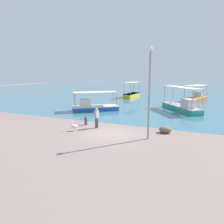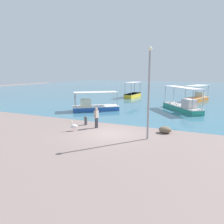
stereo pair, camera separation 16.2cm
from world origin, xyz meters
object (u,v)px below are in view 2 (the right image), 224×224
(pelican, at_px, (74,126))
(mooring_bollard, at_px, (86,120))
(fishing_boat_near_right, at_px, (183,106))
(fishing_boat_near_left, at_px, (197,98))
(fishing_boat_far_left, at_px, (133,94))
(fisherman_standing, at_px, (96,117))
(net_pile, at_px, (165,130))
(lamp_post, at_px, (149,89))
(fishing_boat_center, at_px, (94,106))

(pelican, height_order, mooring_bollard, pelican)
(fishing_boat_near_right, distance_m, fishing_boat_near_left, 10.24)
(fishing_boat_far_left, relative_size, fisherman_standing, 2.96)
(fisherman_standing, height_order, net_pile, fisherman_standing)
(lamp_post, bearing_deg, net_pile, 68.19)
(fisherman_standing, bearing_deg, fishing_boat_near_left, 73.29)
(fisherman_standing, bearing_deg, fishing_boat_far_left, 101.63)
(pelican, bearing_deg, fishing_boat_near_left, 71.69)
(mooring_bollard, bearing_deg, fishing_boat_far_left, 98.39)
(mooring_bollard, xyz_separation_m, fisherman_standing, (1.37, -0.55, 0.49))
(net_pile, bearing_deg, fishing_boat_near_right, 90.01)
(fishing_boat_center, bearing_deg, net_pile, -33.06)
(fishing_boat_near_right, height_order, lamp_post, lamp_post)
(mooring_bollard, bearing_deg, lamp_post, -16.07)
(pelican, xyz_separation_m, fisherman_standing, (1.18, 1.57, 0.53))
(fishing_boat_center, height_order, mooring_bollard, fishing_boat_center)
(fishing_boat_far_left, height_order, lamp_post, lamp_post)
(fishing_boat_near_right, height_order, fishing_boat_far_left, fishing_boat_near_right)
(fisherman_standing, bearing_deg, lamp_post, -14.34)
(fishing_boat_near_right, bearing_deg, fisherman_standing, -116.06)
(fishing_boat_far_left, xyz_separation_m, mooring_bollard, (3.18, -21.55, -0.13))
(fishing_boat_near_left, relative_size, fisherman_standing, 3.31)
(fishing_boat_far_left, bearing_deg, pelican, -81.89)
(fishing_boat_near_left, bearing_deg, mooring_bollard, -110.48)
(fishing_boat_near_left, relative_size, pelican, 6.99)
(fishing_boat_near_right, bearing_deg, mooring_bollard, -122.69)
(fisherman_standing, bearing_deg, fishing_boat_near_right, 63.94)
(fisherman_standing, bearing_deg, net_pile, 8.72)
(pelican, relative_size, net_pile, 0.83)
(pelican, relative_size, fisherman_standing, 0.47)
(lamp_post, bearing_deg, mooring_bollard, 163.93)
(fishing_boat_near_left, bearing_deg, fishing_boat_center, -126.77)
(fishing_boat_near_right, height_order, fishing_boat_center, fishing_boat_near_right)
(lamp_post, height_order, net_pile, lamp_post)
(fishing_boat_center, height_order, fisherman_standing, fishing_boat_center)
(fishing_boat_far_left, height_order, fishing_boat_center, fishing_boat_far_left)
(fishing_boat_far_left, bearing_deg, lamp_post, -68.38)
(fishing_boat_near_right, xyz_separation_m, net_pile, (0.00, -10.40, -0.37))
(lamp_post, xyz_separation_m, fisherman_standing, (-4.68, 1.20, -2.56))
(fishing_boat_center, relative_size, mooring_bollard, 6.96)
(pelican, distance_m, lamp_post, 6.63)
(mooring_bollard, relative_size, net_pile, 0.82)
(fishing_boat_center, xyz_separation_m, lamp_post, (8.91, -8.37, 2.92))
(fishing_boat_near_right, relative_size, fishing_boat_center, 1.19)
(fishing_boat_near_left, height_order, mooring_bollard, fishing_boat_near_left)
(mooring_bollard, bearing_deg, fishing_boat_near_left, 69.52)
(net_pile, bearing_deg, fishing_boat_center, 146.94)
(pelican, xyz_separation_m, lamp_post, (5.86, 0.37, 3.09))
(mooring_bollard, xyz_separation_m, net_pile, (6.87, 0.30, -0.17))
(fishing_boat_near_right, relative_size, mooring_bollard, 8.30)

